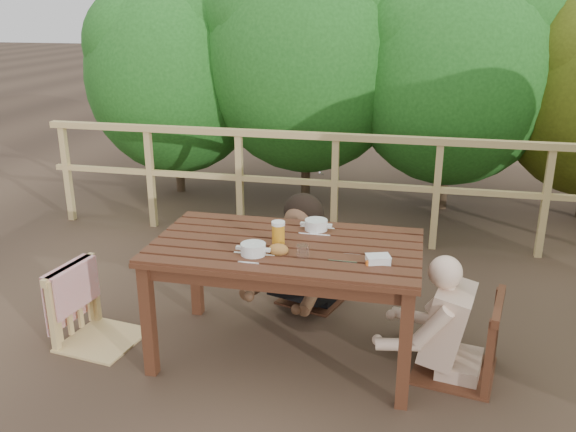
% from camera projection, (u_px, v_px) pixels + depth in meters
% --- Properties ---
extents(ground, '(60.00, 60.00, 0.00)m').
position_uv_depth(ground, '(286.00, 353.00, 3.82)').
color(ground, '#4D3929').
rests_on(ground, ground).
extents(table, '(1.58, 0.89, 0.73)m').
position_uv_depth(table, '(286.00, 301.00, 3.70)').
color(table, '#3E2013').
rests_on(table, ground).
extents(chair_left, '(0.53, 0.53, 0.95)m').
position_uv_depth(chair_left, '(96.00, 275.00, 3.81)').
color(chair_left, tan).
rests_on(chair_left, ground).
extents(chair_far, '(0.54, 0.54, 0.87)m').
position_uv_depth(chair_far, '(314.00, 245.00, 4.38)').
color(chair_far, '#3E2013').
rests_on(chair_far, ground).
extents(chair_right, '(0.56, 0.56, 0.96)m').
position_uv_depth(chair_right, '(461.00, 299.00, 3.47)').
color(chair_right, '#3E2013').
rests_on(chair_right, ground).
extents(woman, '(0.70, 0.78, 1.31)m').
position_uv_depth(woman, '(315.00, 216.00, 4.33)').
color(woman, black).
rests_on(woman, ground).
extents(diner_right, '(0.67, 0.58, 1.20)m').
position_uv_depth(diner_right, '(468.00, 281.00, 3.43)').
color(diner_right, tan).
rests_on(diner_right, ground).
extents(railing, '(5.60, 0.10, 1.01)m').
position_uv_depth(railing, '(335.00, 188.00, 5.50)').
color(railing, tan).
rests_on(railing, ground).
extents(hedge_row, '(6.60, 1.60, 3.80)m').
position_uv_depth(hedge_row, '(395.00, 24.00, 6.07)').
color(hedge_row, '#1F591B').
rests_on(hedge_row, ground).
extents(soup_near, '(0.24, 0.24, 0.08)m').
position_uv_depth(soup_near, '(253.00, 250.00, 3.41)').
color(soup_near, silver).
rests_on(soup_near, table).
extents(soup_far, '(0.24, 0.24, 0.08)m').
position_uv_depth(soup_far, '(316.00, 226.00, 3.79)').
color(soup_far, silver).
rests_on(soup_far, table).
extents(bread_roll, '(0.12, 0.09, 0.07)m').
position_uv_depth(bread_roll, '(278.00, 250.00, 3.43)').
color(bread_roll, '#A6632E').
rests_on(bread_roll, table).
extents(beer_glass, '(0.08, 0.08, 0.15)m').
position_uv_depth(beer_glass, '(278.00, 234.00, 3.55)').
color(beer_glass, orange).
rests_on(beer_glass, table).
extents(tumbler, '(0.07, 0.07, 0.08)m').
position_uv_depth(tumbler, '(303.00, 252.00, 3.38)').
color(tumbler, silver).
rests_on(tumbler, table).
extents(butter_tub, '(0.15, 0.13, 0.06)m').
position_uv_depth(butter_tub, '(378.00, 260.00, 3.31)').
color(butter_tub, white).
rests_on(butter_tub, table).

